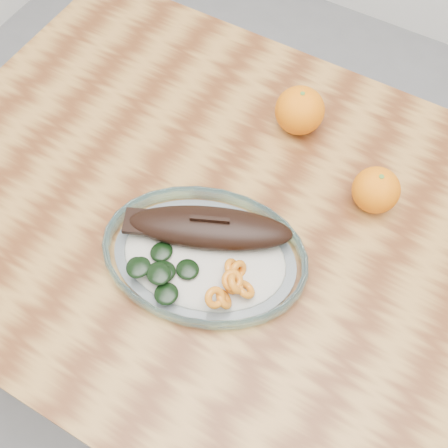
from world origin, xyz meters
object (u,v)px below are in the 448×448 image
Objects in this scene: plated_meal at (205,253)px; orange_right at (376,190)px; orange_left at (300,110)px; dining_table at (254,257)px.

orange_right is (0.18, 0.22, 0.02)m from plated_meal.
orange_left reaches higher than plated_meal.
plated_meal is 9.11× the size of orange_right.
plated_meal reaches higher than dining_table.
dining_table is 1.72× the size of plated_meal.
dining_table is 0.15m from plated_meal.
plated_meal is 0.31m from orange_left.
orange_left is at bearing 99.64° from dining_table.
orange_right is at bearing 35.04° from plated_meal.
plated_meal is 8.07× the size of orange_left.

